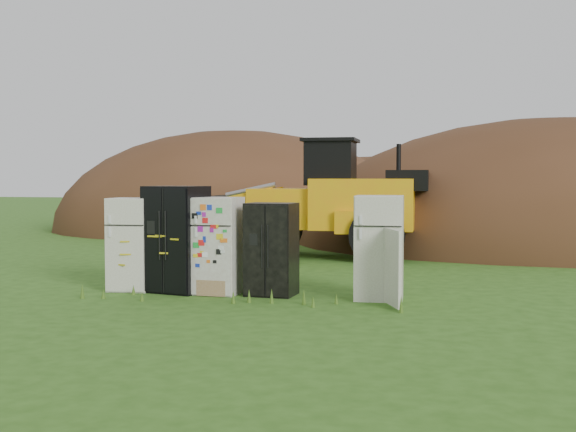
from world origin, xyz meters
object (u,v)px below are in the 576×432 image
fridge_black_side (176,239)px  fridge_dark_mid (272,249)px  fridge_leftmost (132,244)px  fridge_sticker (218,245)px  fridge_open_door (379,248)px  wheel_loader (301,198)px

fridge_black_side → fridge_dark_mid: 1.83m
fridge_leftmost → fridge_black_side: (0.90, 0.01, 0.11)m
fridge_sticker → fridge_open_door: fridge_open_door is taller
fridge_leftmost → fridge_open_door: 4.66m
fridge_sticker → fridge_dark_mid: (0.99, 0.04, -0.05)m
fridge_leftmost → fridge_open_door: bearing=-4.9°
fridge_leftmost → fridge_sticker: fridge_sticker is taller
wheel_loader → fridge_black_side: bearing=-100.3°
fridge_black_side → wheel_loader: wheel_loader is taller
fridge_leftmost → wheel_loader: (1.90, 6.44, 0.71)m
fridge_leftmost → fridge_black_side: fridge_black_side is taller
fridge_sticker → fridge_dark_mid: bearing=4.7°
wheel_loader → fridge_dark_mid: bearing=-84.1°
fridge_dark_mid → fridge_open_door: 1.94m
fridge_sticker → wheel_loader: wheel_loader is taller
fridge_leftmost → wheel_loader: size_ratio=0.27×
fridge_sticker → fridge_leftmost: bearing=-178.6°
wheel_loader → fridge_sticker: bearing=-93.0°
fridge_black_side → fridge_dark_mid: (1.82, 0.01, -0.15)m
fridge_black_side → fridge_open_door: bearing=12.1°
fridge_black_side → fridge_sticker: bearing=9.9°
fridge_open_door → wheel_loader: bearing=110.8°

